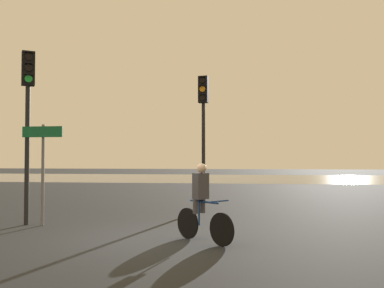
{
  "coord_description": "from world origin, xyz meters",
  "views": [
    {
      "loc": [
        2.3,
        -9.0,
        1.73
      ],
      "look_at": [
        0.5,
        5.0,
        2.2
      ],
      "focal_mm": 40.0,
      "sensor_mm": 36.0,
      "label": 1
    }
  ],
  "objects_px": {
    "traffic_light_near_left": "(28,104)",
    "direction_sign_post": "(43,159)",
    "traffic_light_center": "(203,117)",
    "cyclist": "(202,202)"
  },
  "relations": [
    {
      "from": "direction_sign_post",
      "to": "cyclist",
      "type": "height_order",
      "value": "direction_sign_post"
    },
    {
      "from": "traffic_light_center",
      "to": "direction_sign_post",
      "type": "height_order",
      "value": "traffic_light_center"
    },
    {
      "from": "direction_sign_post",
      "to": "cyclist",
      "type": "bearing_deg",
      "value": 161.34
    },
    {
      "from": "traffic_light_center",
      "to": "traffic_light_near_left",
      "type": "bearing_deg",
      "value": 49.47
    },
    {
      "from": "traffic_light_near_left",
      "to": "direction_sign_post",
      "type": "distance_m",
      "value": 1.52
    },
    {
      "from": "traffic_light_center",
      "to": "cyclist",
      "type": "height_order",
      "value": "traffic_light_center"
    },
    {
      "from": "traffic_light_near_left",
      "to": "direction_sign_post",
      "type": "xyz_separation_m",
      "value": [
        0.46,
        -0.06,
        -1.45
      ]
    },
    {
      "from": "direction_sign_post",
      "to": "traffic_light_center",
      "type": "bearing_deg",
      "value": -133.08
    },
    {
      "from": "traffic_light_near_left",
      "to": "cyclist",
      "type": "xyz_separation_m",
      "value": [
        4.76,
        -1.67,
        -2.33
      ]
    },
    {
      "from": "traffic_light_near_left",
      "to": "cyclist",
      "type": "distance_m",
      "value": 5.55
    }
  ]
}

